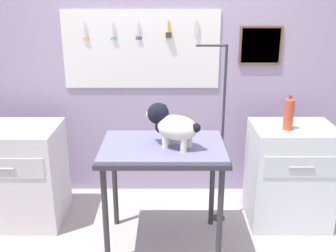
{
  "coord_description": "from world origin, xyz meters",
  "views": [
    {
      "loc": [
        0.05,
        -2.39,
        1.95
      ],
      "look_at": [
        0.04,
        0.32,
        1.01
      ],
      "focal_mm": 41.95,
      "sensor_mm": 36.0,
      "label": 1
    }
  ],
  "objects_px": {
    "grooming_table": "(164,156)",
    "counter_left": "(16,174)",
    "cabinet_right": "(290,175)",
    "soda_bottle": "(290,114)",
    "grooming_arm": "(222,144)",
    "dog": "(172,125)"
  },
  "relations": [
    {
      "from": "grooming_arm",
      "to": "dog",
      "type": "bearing_deg",
      "value": -137.86
    },
    {
      "from": "grooming_table",
      "to": "counter_left",
      "type": "bearing_deg",
      "value": 164.76
    },
    {
      "from": "grooming_arm",
      "to": "counter_left",
      "type": "xyz_separation_m",
      "value": [
        -1.78,
        0.01,
        -0.29
      ]
    },
    {
      "from": "grooming_table",
      "to": "grooming_arm",
      "type": "distance_m",
      "value": 0.6
    },
    {
      "from": "grooming_arm",
      "to": "counter_left",
      "type": "bearing_deg",
      "value": 179.73
    },
    {
      "from": "grooming_table",
      "to": "cabinet_right",
      "type": "relative_size",
      "value": 1.08
    },
    {
      "from": "cabinet_right",
      "to": "soda_bottle",
      "type": "relative_size",
      "value": 3.08
    },
    {
      "from": "cabinet_right",
      "to": "soda_bottle",
      "type": "distance_m",
      "value": 0.59
    },
    {
      "from": "grooming_arm",
      "to": "soda_bottle",
      "type": "height_order",
      "value": "grooming_arm"
    },
    {
      "from": "counter_left",
      "to": "cabinet_right",
      "type": "xyz_separation_m",
      "value": [
        2.38,
        -0.02,
        0.01
      ]
    },
    {
      "from": "grooming_table",
      "to": "counter_left",
      "type": "relative_size",
      "value": 1.1
    },
    {
      "from": "counter_left",
      "to": "cabinet_right",
      "type": "distance_m",
      "value": 2.38
    },
    {
      "from": "dog",
      "to": "counter_left",
      "type": "relative_size",
      "value": 0.49
    },
    {
      "from": "soda_bottle",
      "to": "grooming_table",
      "type": "bearing_deg",
      "value": -165.27
    },
    {
      "from": "dog",
      "to": "soda_bottle",
      "type": "bearing_deg",
      "value": 17.87
    },
    {
      "from": "counter_left",
      "to": "grooming_table",
      "type": "bearing_deg",
      "value": -15.24
    },
    {
      "from": "counter_left",
      "to": "cabinet_right",
      "type": "bearing_deg",
      "value": -0.45
    },
    {
      "from": "dog",
      "to": "soda_bottle",
      "type": "distance_m",
      "value": 0.99
    },
    {
      "from": "cabinet_right",
      "to": "grooming_arm",
      "type": "bearing_deg",
      "value": 179.01
    },
    {
      "from": "soda_bottle",
      "to": "grooming_arm",
      "type": "bearing_deg",
      "value": 171.4
    },
    {
      "from": "dog",
      "to": "counter_left",
      "type": "distance_m",
      "value": 1.53
    },
    {
      "from": "cabinet_right",
      "to": "soda_bottle",
      "type": "height_order",
      "value": "soda_bottle"
    }
  ]
}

